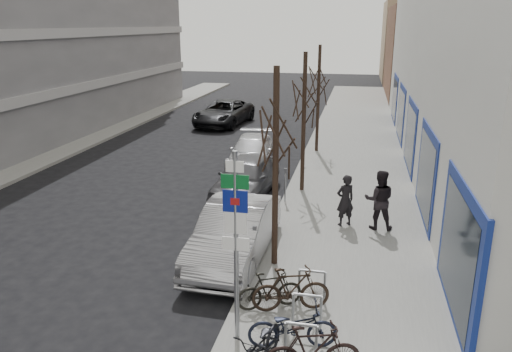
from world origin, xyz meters
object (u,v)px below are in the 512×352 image
at_px(tree_mid, 305,90).
at_px(pedestrian_near, 345,200).
at_px(tree_far, 319,74).
at_px(parked_car_front, 235,233).
at_px(parked_car_back, 252,152).
at_px(lane_car, 224,113).
at_px(parked_car_mid, 246,177).
at_px(bike_rack, 307,307).
at_px(highway_sign_pole, 236,236).
at_px(bike_near_left, 261,345).
at_px(bike_far_inner, 291,289).
at_px(meter_front, 255,243).
at_px(tree_near, 276,122).
at_px(bike_near_right, 312,351).
at_px(bike_mid_inner, 270,290).
at_px(bike_mid_curb, 292,323).
at_px(pedestrian_far, 379,199).
at_px(meter_back, 303,147).
at_px(meter_mid, 285,182).

bearing_deg(tree_mid, pedestrian_near, -62.06).
distance_m(tree_far, parked_car_front, 13.18).
height_order(parked_car_back, lane_car, lane_car).
bearing_deg(parked_car_mid, bike_rack, -64.65).
height_order(highway_sign_pole, bike_near_left, highway_sign_pole).
xyz_separation_m(tree_far, pedestrian_near, (1.78, -9.86, -3.09)).
bearing_deg(tree_mid, bike_far_inner, -85.03).
bearing_deg(meter_front, bike_near_left, -76.59).
distance_m(tree_near, bike_near_right, 5.79).
bearing_deg(meter_front, parked_car_mid, 104.84).
xyz_separation_m(bike_rack, parked_car_mid, (-3.29, 8.58, 0.13)).
distance_m(tree_mid, bike_mid_inner, 9.45).
relative_size(highway_sign_pole, parked_car_front, 0.84).
bearing_deg(bike_rack, pedestrian_near, 84.47).
distance_m(highway_sign_pole, meter_front, 3.39).
relative_size(bike_mid_curb, bike_mid_inner, 1.16).
xyz_separation_m(bike_far_inner, pedestrian_near, (1.02, 5.41, 0.31)).
xyz_separation_m(bike_near_left, parked_car_back, (-3.26, 14.31, 0.00)).
bearing_deg(bike_mid_inner, highway_sign_pole, 132.90).
xyz_separation_m(bike_far_inner, lane_car, (-7.50, 21.70, 0.10)).
xyz_separation_m(bike_rack, lane_car, (-7.93, 22.32, 0.15)).
distance_m(bike_rack, parked_car_front, 4.00).
xyz_separation_m(bike_rack, pedestrian_near, (0.58, 6.04, 0.35)).
xyz_separation_m(highway_sign_pole, meter_front, (-0.25, 3.01, -1.54)).
height_order(parked_car_front, parked_car_back, parked_car_front).
distance_m(meter_front, bike_mid_inner, 1.94).
relative_size(highway_sign_pole, tree_mid, 0.76).
relative_size(bike_rack, bike_near_left, 1.24).
bearing_deg(highway_sign_pole, pedestrian_far, 65.19).
xyz_separation_m(bike_far_inner, parked_car_back, (-3.53, 12.13, 0.01)).
bearing_deg(parked_car_back, pedestrian_far, -55.55).
relative_size(tree_near, bike_near_left, 3.02).
relative_size(bike_near_right, bike_mid_inner, 1.19).
height_order(tree_near, meter_back, tree_near).
relative_size(bike_near_left, bike_mid_inner, 1.16).
bearing_deg(parked_car_back, bike_near_right, -78.76).
xyz_separation_m(bike_near_right, bike_mid_inner, (-1.19, 2.18, -0.09)).
bearing_deg(meter_front, parked_car_front, 133.29).
bearing_deg(bike_rack, parked_car_front, 126.90).
bearing_deg(bike_mid_curb, pedestrian_near, -19.83).
bearing_deg(tree_near, pedestrian_near, 60.37).
relative_size(meter_mid, pedestrian_near, 0.74).
height_order(tree_mid, tree_far, same).
height_order(bike_rack, parked_car_mid, parked_car_mid).
distance_m(parked_car_front, lane_car, 19.91).
bearing_deg(pedestrian_far, meter_mid, -32.19).
height_order(bike_mid_inner, parked_car_mid, parked_car_mid).
height_order(bike_rack, bike_mid_inner, bike_mid_inner).
bearing_deg(meter_mid, highway_sign_pole, -88.32).
distance_m(tree_mid, bike_near_left, 11.49).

